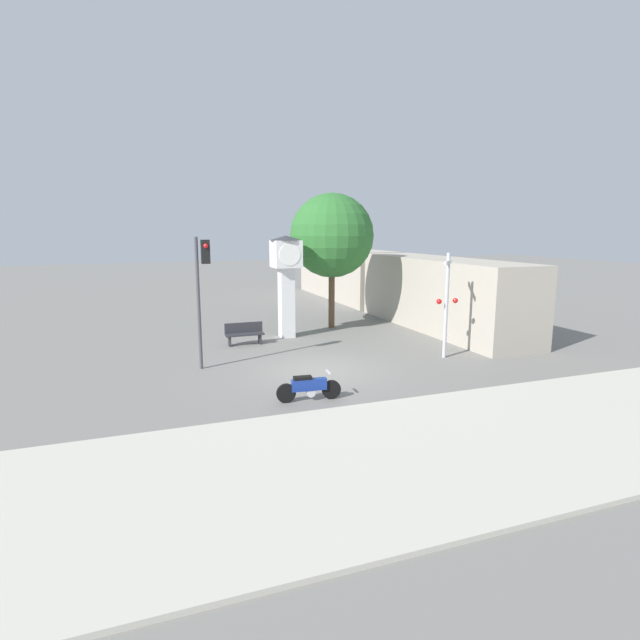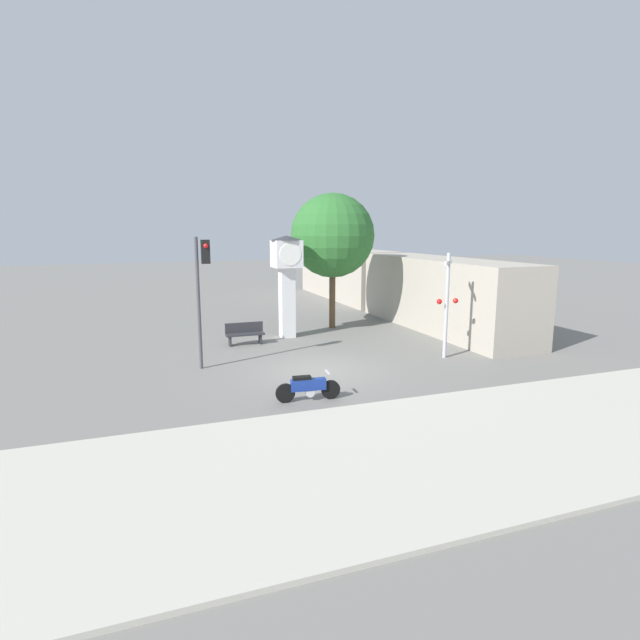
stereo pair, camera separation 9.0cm
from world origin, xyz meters
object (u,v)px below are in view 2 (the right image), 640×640
(freight_train, at_px, (385,282))
(bench, at_px, (245,333))
(motorcycle, at_px, (308,387))
(clock_tower, at_px, (287,270))
(traffic_light, at_px, (202,279))
(street_tree, at_px, (333,236))
(railroad_crossing_signal, at_px, (447,301))

(freight_train, height_order, bench, freight_train)
(motorcycle, distance_m, clock_tower, 8.91)
(bench, bearing_deg, traffic_light, -123.16)
(motorcycle, relative_size, street_tree, 0.29)
(clock_tower, height_order, freight_train, clock_tower)
(freight_train, distance_m, street_tree, 6.77)
(street_tree, xyz_separation_m, bench, (-4.77, -2.17, -3.96))
(railroad_crossing_signal, relative_size, street_tree, 0.61)
(motorcycle, xyz_separation_m, freight_train, (9.33, 13.51, 1.30))
(clock_tower, relative_size, railroad_crossing_signal, 1.15)
(street_tree, bearing_deg, clock_tower, -153.42)
(traffic_light, distance_m, bench, 4.52)
(freight_train, bearing_deg, street_tree, -141.57)
(traffic_light, bearing_deg, freight_train, 38.05)
(traffic_light, distance_m, street_tree, 8.69)
(motorcycle, distance_m, railroad_crossing_signal, 7.16)
(motorcycle, xyz_separation_m, street_tree, (4.49, 9.67, 4.05))
(clock_tower, xyz_separation_m, bench, (-2.09, -0.83, -2.51))
(traffic_light, bearing_deg, motorcycle, -62.43)
(railroad_crossing_signal, xyz_separation_m, street_tree, (-1.87, 6.88, 2.31))
(freight_train, distance_m, bench, 11.41)
(motorcycle, height_order, railroad_crossing_signal, railroad_crossing_signal)
(freight_train, relative_size, traffic_light, 5.09)
(traffic_light, relative_size, railroad_crossing_signal, 1.15)
(freight_train, bearing_deg, bench, -147.96)
(clock_tower, bearing_deg, street_tree, 26.58)
(bench, bearing_deg, railroad_crossing_signal, -35.33)
(traffic_light, relative_size, street_tree, 0.70)
(motorcycle, bearing_deg, street_tree, 70.82)
(clock_tower, distance_m, railroad_crossing_signal, 7.22)
(street_tree, distance_m, bench, 6.57)
(motorcycle, xyz_separation_m, bench, (-0.28, 7.49, 0.10))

